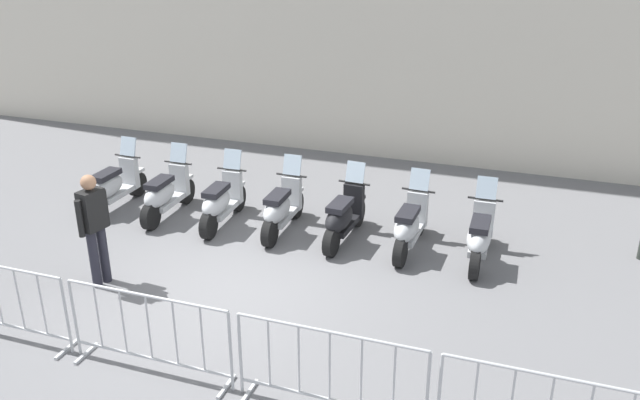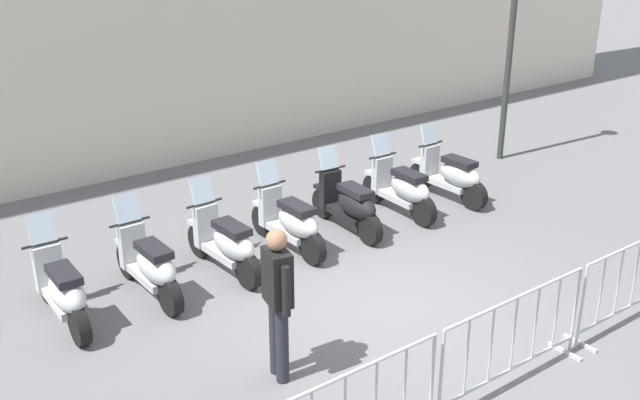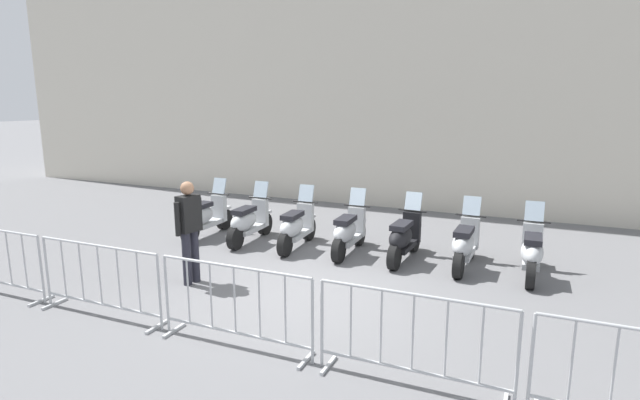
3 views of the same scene
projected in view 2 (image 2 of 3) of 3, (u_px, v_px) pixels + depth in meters
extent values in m
plane|color=slate|center=(385.00, 308.00, 9.26)|extent=(120.00, 120.00, 0.00)
cylinder|color=black|center=(47.00, 283.00, 9.37)|extent=(0.22, 0.50, 0.48)
cylinder|color=black|center=(79.00, 325.00, 8.43)|extent=(0.22, 0.50, 0.48)
cube|color=#B7BABC|center=(62.00, 300.00, 8.88)|extent=(0.43, 0.90, 0.10)
ellipsoid|color=#B7BABC|center=(67.00, 292.00, 8.58)|extent=(0.51, 0.89, 0.40)
cube|color=black|center=(64.00, 274.00, 8.53)|extent=(0.38, 0.64, 0.10)
cube|color=#B7BABC|center=(48.00, 267.00, 9.11)|extent=(0.36, 0.20, 0.60)
cylinder|color=black|center=(45.00, 243.00, 8.99)|extent=(0.56, 0.14, 0.04)
cube|color=silver|center=(41.00, 228.00, 8.96)|extent=(0.34, 0.20, 0.35)
cube|color=#B7BABC|center=(44.00, 265.00, 9.27)|extent=(0.25, 0.35, 0.06)
cylinder|color=black|center=(129.00, 261.00, 9.96)|extent=(0.24, 0.50, 0.48)
cylinder|color=black|center=(170.00, 297.00, 9.05)|extent=(0.24, 0.50, 0.48)
cube|color=#B7BABC|center=(148.00, 275.00, 9.49)|extent=(0.46, 0.91, 0.10)
ellipsoid|color=#B7BABC|center=(156.00, 266.00, 9.20)|extent=(0.53, 0.90, 0.40)
cube|color=black|center=(154.00, 250.00, 9.14)|extent=(0.40, 0.65, 0.10)
cube|color=#B7BABC|center=(132.00, 245.00, 9.71)|extent=(0.36, 0.21, 0.60)
cylinder|color=black|center=(130.00, 222.00, 9.59)|extent=(0.55, 0.16, 0.04)
cube|color=silver|center=(127.00, 208.00, 9.56)|extent=(0.34, 0.21, 0.35)
cube|color=#B7BABC|center=(127.00, 243.00, 9.86)|extent=(0.26, 0.36, 0.06)
cylinder|color=black|center=(200.00, 241.00, 10.57)|extent=(0.25, 0.50, 0.48)
cylinder|color=black|center=(249.00, 271.00, 9.68)|extent=(0.25, 0.50, 0.48)
cube|color=#B7BABC|center=(223.00, 253.00, 10.11)|extent=(0.49, 0.91, 0.10)
ellipsoid|color=#B7BABC|center=(234.00, 244.00, 9.82)|extent=(0.56, 0.90, 0.40)
cube|color=black|center=(232.00, 228.00, 9.76)|extent=(0.42, 0.65, 0.10)
cube|color=#B7BABC|center=(206.00, 225.00, 10.32)|extent=(0.36, 0.22, 0.60)
cylinder|color=black|center=(204.00, 203.00, 10.20)|extent=(0.55, 0.17, 0.04)
cube|color=silver|center=(202.00, 190.00, 10.17)|extent=(0.34, 0.21, 0.35)
cube|color=#B7BABC|center=(199.00, 223.00, 10.47)|extent=(0.27, 0.36, 0.06)
cylinder|color=black|center=(264.00, 220.00, 11.25)|extent=(0.24, 0.50, 0.48)
cylinder|color=black|center=(313.00, 248.00, 10.34)|extent=(0.24, 0.50, 0.48)
cube|color=#B7BABC|center=(287.00, 231.00, 10.78)|extent=(0.46, 0.91, 0.10)
ellipsoid|color=#B7BABC|center=(298.00, 222.00, 10.49)|extent=(0.54, 0.90, 0.40)
cube|color=black|center=(297.00, 207.00, 10.43)|extent=(0.41, 0.65, 0.10)
cube|color=#B7BABC|center=(270.00, 205.00, 11.00)|extent=(0.36, 0.21, 0.60)
cylinder|color=black|center=(270.00, 185.00, 10.88)|extent=(0.55, 0.16, 0.04)
cube|color=silver|center=(267.00, 172.00, 10.85)|extent=(0.34, 0.21, 0.35)
cube|color=#B7BABC|center=(263.00, 204.00, 11.15)|extent=(0.27, 0.36, 0.06)
cylinder|color=black|center=(324.00, 203.00, 11.90)|extent=(0.21, 0.50, 0.48)
cylinder|color=black|center=(370.00, 229.00, 10.94)|extent=(0.21, 0.50, 0.48)
cube|color=black|center=(346.00, 213.00, 11.41)|extent=(0.41, 0.90, 0.10)
ellipsoid|color=black|center=(357.00, 205.00, 11.10)|extent=(0.48, 0.88, 0.40)
cube|color=black|center=(356.00, 190.00, 11.05)|extent=(0.37, 0.63, 0.10)
cube|color=black|center=(330.00, 189.00, 11.65)|extent=(0.36, 0.19, 0.60)
cylinder|color=black|center=(330.00, 169.00, 11.52)|extent=(0.56, 0.12, 0.04)
cube|color=silver|center=(329.00, 157.00, 11.49)|extent=(0.34, 0.19, 0.35)
cube|color=black|center=(324.00, 188.00, 11.80)|extent=(0.25, 0.35, 0.06)
cylinder|color=black|center=(374.00, 188.00, 12.53)|extent=(0.22, 0.50, 0.48)
cylinder|color=black|center=(424.00, 211.00, 11.58)|extent=(0.22, 0.50, 0.48)
cube|color=#B7BABC|center=(398.00, 197.00, 12.04)|extent=(0.42, 0.90, 0.10)
ellipsoid|color=#B7BABC|center=(410.00, 189.00, 11.74)|extent=(0.50, 0.89, 0.40)
cube|color=black|center=(409.00, 175.00, 11.68)|extent=(0.38, 0.64, 0.10)
cube|color=#B7BABC|center=(382.00, 174.00, 12.27)|extent=(0.36, 0.20, 0.60)
cylinder|color=black|center=(383.00, 156.00, 12.15)|extent=(0.56, 0.13, 0.04)
cube|color=silver|center=(381.00, 144.00, 12.12)|extent=(0.34, 0.19, 0.35)
cube|color=#B7BABC|center=(375.00, 174.00, 12.43)|extent=(0.25, 0.35, 0.06)
cylinder|color=black|center=(421.00, 176.00, 13.11)|extent=(0.24, 0.50, 0.48)
cylinder|color=black|center=(474.00, 196.00, 12.20)|extent=(0.24, 0.50, 0.48)
cube|color=#B7BABC|center=(447.00, 183.00, 12.64)|extent=(0.47, 0.91, 0.10)
ellipsoid|color=#B7BABC|center=(460.00, 175.00, 12.35)|extent=(0.54, 0.90, 0.40)
cube|color=black|center=(460.00, 162.00, 12.29)|extent=(0.41, 0.65, 0.10)
cube|color=#B7BABC|center=(430.00, 162.00, 12.86)|extent=(0.36, 0.21, 0.60)
cylinder|color=black|center=(431.00, 144.00, 12.74)|extent=(0.55, 0.16, 0.04)
cube|color=silver|center=(429.00, 133.00, 12.71)|extent=(0.34, 0.21, 0.35)
cube|color=#B7BABC|center=(422.00, 162.00, 13.01)|extent=(0.27, 0.36, 0.06)
cylinder|color=#B2B5B7|center=(432.00, 382.00, 6.95)|extent=(0.04, 0.04, 1.05)
cylinder|color=#B2B5B7|center=(346.00, 375.00, 6.17)|extent=(2.07, 0.47, 0.04)
cylinder|color=#B2B5B7|center=(405.00, 388.00, 6.72)|extent=(0.02, 0.02, 0.87)
cube|color=#B2B5B7|center=(565.00, 352.00, 8.32)|extent=(0.13, 0.44, 0.04)
cylinder|color=#B2B5B7|center=(441.00, 378.00, 7.01)|extent=(0.04, 0.04, 1.05)
cylinder|color=#B2B5B7|center=(575.00, 311.00, 8.18)|extent=(0.04, 0.04, 1.05)
cylinder|color=#B2B5B7|center=(518.00, 297.00, 7.40)|extent=(2.07, 0.47, 0.04)
cylinder|color=#B2B5B7|center=(510.00, 370.00, 7.73)|extent=(2.07, 0.47, 0.04)
cylinder|color=#B2B5B7|center=(467.00, 357.00, 7.18)|extent=(0.02, 0.02, 0.87)
cylinder|color=#B2B5B7|center=(491.00, 345.00, 7.37)|extent=(0.02, 0.02, 0.87)
cylinder|color=#B2B5B7|center=(514.00, 334.00, 7.57)|extent=(0.02, 0.02, 0.87)
cylinder|color=#B2B5B7|center=(536.00, 323.00, 7.76)|extent=(0.02, 0.02, 0.87)
cylinder|color=#B2B5B7|center=(556.00, 313.00, 7.96)|extent=(0.02, 0.02, 0.87)
cube|color=#B2B5B7|center=(580.00, 343.00, 8.48)|extent=(0.13, 0.44, 0.04)
cylinder|color=#B2B5B7|center=(581.00, 307.00, 8.25)|extent=(0.04, 0.04, 1.05)
cylinder|color=#B2B5B7|center=(630.00, 306.00, 8.96)|extent=(2.07, 0.47, 0.04)
cylinder|color=#B2B5B7|center=(601.00, 291.00, 8.41)|extent=(0.02, 0.02, 0.87)
cylinder|color=#B2B5B7|center=(619.00, 282.00, 8.61)|extent=(0.02, 0.02, 0.87)
cylinder|color=#B2B5B7|center=(635.00, 274.00, 8.80)|extent=(0.02, 0.02, 0.87)
cylinder|color=#2D332D|center=(512.00, 26.00, 13.81)|extent=(0.12, 0.12, 5.25)
cylinder|color=#23232D|center=(282.00, 345.00, 7.68)|extent=(0.14, 0.14, 0.90)
cylinder|color=#23232D|center=(276.00, 336.00, 7.83)|extent=(0.14, 0.14, 0.90)
cube|color=black|center=(277.00, 277.00, 7.48)|extent=(0.22, 0.36, 0.60)
sphere|color=#9E7051|center=(276.00, 240.00, 7.32)|extent=(0.22, 0.22, 0.22)
cylinder|color=black|center=(286.00, 292.00, 7.31)|extent=(0.09, 0.09, 0.55)
cylinder|color=black|center=(269.00, 272.00, 7.69)|extent=(0.09, 0.09, 0.55)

